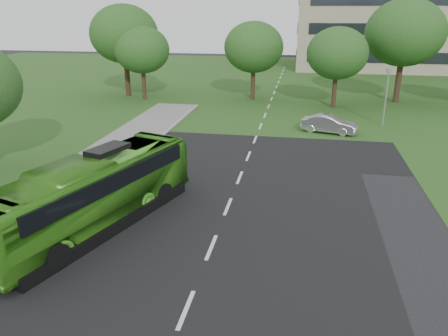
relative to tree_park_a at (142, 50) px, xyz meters
name	(u,v)px	position (x,y,z in m)	size (l,w,h in m)	color
ground	(220,225)	(13.57, -27.56, -5.19)	(160.00, 160.00, 0.00)	black
street_surfaces	(262,113)	(13.19, -4.80, -5.17)	(120.00, 120.00, 0.15)	black
tree_park_a	(142,50)	(0.00, 0.00, 0.00)	(5.76, 5.76, 7.65)	black
tree_park_b	(254,47)	(11.54, 1.95, 0.27)	(6.18, 6.18, 8.11)	black
tree_park_c	(337,53)	(19.90, -0.83, 0.04)	(5.81, 5.81, 7.71)	black
tree_park_d	(405,33)	(26.51, 3.07, 1.79)	(7.80, 7.80, 10.31)	black
tree_park_f	(124,34)	(-2.56, 1.74, 1.47)	(7.34, 7.34, 9.80)	black
bus	(93,193)	(8.07, -28.50, -3.62)	(2.65, 11.32, 3.15)	#40921F
sedan	(329,124)	(19.05, -10.56, -4.49)	(1.49, 4.26, 1.40)	#AEADB3
camera_pole	(387,90)	(23.57, -7.65, -2.15)	(0.47, 0.44, 4.72)	gray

